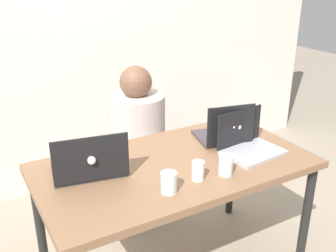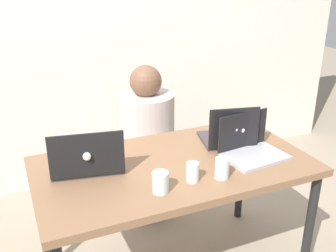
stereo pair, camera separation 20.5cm
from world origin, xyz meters
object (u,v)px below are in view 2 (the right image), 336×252
at_px(laptop_front_right, 251,147).
at_px(water_glass_center, 192,173).
at_px(laptop_back_right, 228,135).
at_px(water_glass_left, 160,184).
at_px(person_at_center, 147,150).
at_px(water_glass_right, 222,169).
at_px(laptop_back_left, 87,162).

relative_size(laptop_front_right, water_glass_center, 3.62).
bearing_deg(laptop_back_right, laptop_front_right, 113.91).
bearing_deg(water_glass_left, laptop_back_right, 30.20).
relative_size(water_glass_left, water_glass_center, 1.04).
bearing_deg(laptop_front_right, person_at_center, 106.30).
bearing_deg(person_at_center, laptop_front_right, 127.42).
height_order(laptop_back_right, water_glass_right, laptop_back_right).
relative_size(laptop_back_right, water_glass_center, 3.51).
bearing_deg(laptop_front_right, water_glass_right, -157.17).
height_order(laptop_front_right, laptop_back_left, laptop_back_left).
xyz_separation_m(laptop_back_left, water_glass_right, (0.58, -0.32, -0.01)).
bearing_deg(person_at_center, water_glass_left, 88.37).
xyz_separation_m(water_glass_left, water_glass_center, (0.18, 0.03, -0.00)).
distance_m(person_at_center, laptop_front_right, 0.88).
distance_m(laptop_back_left, water_glass_left, 0.42).
xyz_separation_m(laptop_front_right, water_glass_right, (-0.27, -0.15, -0.00)).
height_order(laptop_front_right, water_glass_center, laptop_front_right).
distance_m(water_glass_center, water_glass_right, 0.15).
relative_size(person_at_center, laptop_front_right, 3.18).
xyz_separation_m(person_at_center, water_glass_center, (-0.10, -0.89, 0.29)).
relative_size(laptop_back_left, water_glass_right, 3.89).
distance_m(laptop_back_right, water_glass_left, 0.64).
relative_size(laptop_back_right, water_glass_right, 3.29).
xyz_separation_m(person_at_center, water_glass_left, (-0.28, -0.92, 0.29)).
bearing_deg(person_at_center, laptop_back_left, 62.94).
relative_size(laptop_front_right, water_glass_right, 3.40).
height_order(laptop_back_right, water_glass_center, laptop_back_right).
bearing_deg(person_at_center, laptop_back_right, 130.48).
xyz_separation_m(person_at_center, laptop_back_right, (0.28, -0.59, 0.31)).
xyz_separation_m(person_at_center, laptop_back_left, (-0.54, -0.59, 0.30)).
relative_size(person_at_center, laptop_back_left, 2.78).
bearing_deg(water_glass_left, water_glass_right, 0.32).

